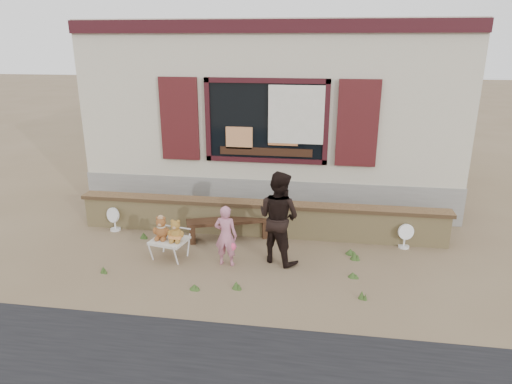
% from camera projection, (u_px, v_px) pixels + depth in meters
% --- Properties ---
extents(ground, '(80.00, 80.00, 0.00)m').
position_uv_depth(ground, '(251.00, 257.00, 7.97)').
color(ground, brown).
rests_on(ground, ground).
extents(shopfront, '(8.04, 5.13, 4.00)m').
position_uv_depth(shopfront, '(279.00, 106.00, 11.54)').
color(shopfront, '#B8AE95').
rests_on(shopfront, ground).
extents(brick_wall, '(7.10, 0.36, 0.67)m').
position_uv_depth(brick_wall, '(259.00, 218.00, 8.80)').
color(brick_wall, tan).
rests_on(brick_wall, ground).
extents(bench, '(1.58, 0.83, 0.40)m').
position_uv_depth(bench, '(229.00, 225.00, 8.60)').
color(bench, '#311D11').
rests_on(bench, ground).
extents(folding_chair, '(0.66, 0.61, 0.35)m').
position_uv_depth(folding_chair, '(169.00, 241.00, 7.83)').
color(folding_chair, beige).
rests_on(folding_chair, ground).
extents(teddy_bear_left, '(0.34, 0.31, 0.41)m').
position_uv_depth(teddy_bear_left, '(161.00, 227.00, 7.80)').
color(teddy_bear_left, brown).
rests_on(teddy_bear_left, folding_chair).
extents(teddy_bear_right, '(0.33, 0.30, 0.39)m').
position_uv_depth(teddy_bear_right, '(176.00, 230.00, 7.71)').
color(teddy_bear_right, olive).
rests_on(teddy_bear_right, folding_chair).
extents(child, '(0.40, 0.28, 1.05)m').
position_uv_depth(child, '(226.00, 236.00, 7.54)').
color(child, '#CE7B94').
rests_on(child, ground).
extents(adult, '(0.97, 0.90, 1.59)m').
position_uv_depth(adult, '(279.00, 217.00, 7.60)').
color(adult, black).
rests_on(adult, ground).
extents(fan_left, '(0.31, 0.20, 0.48)m').
position_uv_depth(fan_left, '(114.00, 219.00, 9.01)').
color(fan_left, white).
rests_on(fan_left, ground).
extents(fan_right, '(0.30, 0.20, 0.47)m').
position_uv_depth(fan_right, '(405.00, 236.00, 8.26)').
color(fan_right, white).
rests_on(fan_right, ground).
extents(grass_tufts, '(4.21, 1.83, 0.14)m').
position_uv_depth(grass_tufts, '(275.00, 264.00, 7.60)').
color(grass_tufts, '#365120').
rests_on(grass_tufts, ground).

